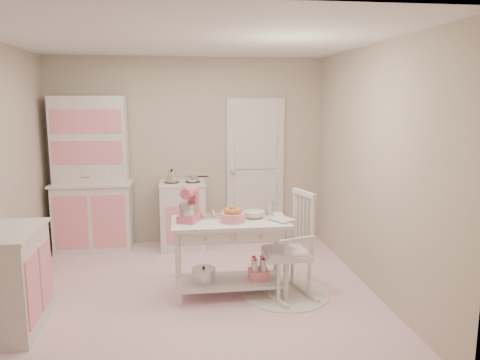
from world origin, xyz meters
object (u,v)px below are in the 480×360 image
base_cabinet (9,281)px  work_table (230,258)px  stove (183,215)px  bread_basket (233,217)px  stand_mixer (189,205)px  rocking_chair (286,244)px  hutch (91,175)px

base_cabinet → work_table: size_ratio=0.77×
stove → bread_basket: 1.81m
stand_mixer → base_cabinet: bearing=-136.5°
base_cabinet → rocking_chair: (2.58, 0.44, 0.09)m
work_table → stand_mixer: bearing=177.3°
stand_mixer → stove: bearing=116.4°
stove → base_cabinet: bearing=-125.3°
work_table → base_cabinet: bearing=-165.4°
work_table → rocking_chair: bearing=-8.3°
hutch → stand_mixer: hutch is taller
stove → work_table: (0.47, -1.64, -0.06)m
base_cabinet → rocking_chair: bearing=9.7°
stove → rocking_chair: bearing=-58.7°
work_table → hutch: bearing=134.6°
stand_mixer → bread_basket: bearing=15.5°
work_table → bread_basket: bread_basket is taller
base_cabinet → work_table: (2.01, 0.52, -0.06)m
hutch → stove: (1.20, -0.05, -0.58)m
bread_basket → stove: bearing=106.2°
stove → bread_basket: (0.49, -1.69, 0.39)m
bread_basket → base_cabinet: bearing=-166.8°
hutch → rocking_chair: 2.91m
base_cabinet → stove: bearing=54.7°
rocking_chair → stand_mixer: size_ratio=3.24×
stove → base_cabinet: same height
bread_basket → work_table: bearing=111.8°
hutch → stove: bearing=-2.4°
stove → hutch: bearing=177.6°
base_cabinet → work_table: 2.08m
base_cabinet → stand_mixer: size_ratio=2.71×
work_table → stand_mixer: stand_mixer is taller
base_cabinet → hutch: bearing=81.4°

